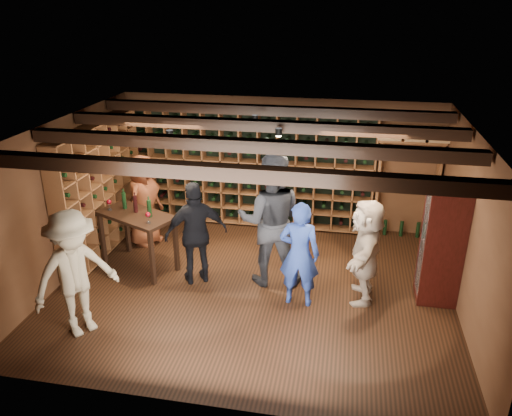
% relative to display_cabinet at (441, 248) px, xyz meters
% --- Properties ---
extents(ground, '(6.00, 6.00, 0.00)m').
position_rel_display_cabinet_xyz_m(ground, '(-2.71, -0.20, -0.86)').
color(ground, black).
rests_on(ground, ground).
extents(room_shell, '(6.00, 6.00, 6.00)m').
position_rel_display_cabinet_xyz_m(room_shell, '(-2.71, -0.15, 1.56)').
color(room_shell, brown).
rests_on(room_shell, ground).
extents(wine_rack_back, '(4.65, 0.30, 2.20)m').
position_rel_display_cabinet_xyz_m(wine_rack_back, '(-3.24, 2.13, 0.29)').
color(wine_rack_back, brown).
rests_on(wine_rack_back, ground).
extents(wine_rack_left, '(0.30, 2.65, 2.20)m').
position_rel_display_cabinet_xyz_m(wine_rack_left, '(-5.54, 0.62, 0.29)').
color(wine_rack_left, brown).
rests_on(wine_rack_left, ground).
extents(crate_shelf, '(1.20, 0.32, 2.07)m').
position_rel_display_cabinet_xyz_m(crate_shelf, '(-0.31, 2.12, 0.71)').
color(crate_shelf, brown).
rests_on(crate_shelf, ground).
extents(display_cabinet, '(0.55, 0.50, 1.75)m').
position_rel_display_cabinet_xyz_m(display_cabinet, '(0.00, 0.00, 0.00)').
color(display_cabinet, '#330C0A').
rests_on(display_cabinet, ground).
extents(man_blue_shirt, '(0.60, 0.41, 1.60)m').
position_rel_display_cabinet_xyz_m(man_blue_shirt, '(-1.99, -0.48, -0.06)').
color(man_blue_shirt, navy).
rests_on(man_blue_shirt, ground).
extents(man_grey_suit, '(1.11, 0.91, 2.09)m').
position_rel_display_cabinet_xyz_m(man_grey_suit, '(-2.50, 0.07, 0.19)').
color(man_grey_suit, black).
rests_on(man_grey_suit, ground).
extents(guest_red_floral, '(0.68, 0.90, 1.67)m').
position_rel_display_cabinet_xyz_m(guest_red_floral, '(-4.93, 0.98, -0.02)').
color(guest_red_floral, maroon).
rests_on(guest_red_floral, ground).
extents(guest_woman_black, '(1.05, 0.82, 1.66)m').
position_rel_display_cabinet_xyz_m(guest_woman_black, '(-3.61, -0.15, -0.03)').
color(guest_woman_black, black).
rests_on(guest_woman_black, ground).
extents(guest_khaki, '(1.20, 1.30, 1.76)m').
position_rel_display_cabinet_xyz_m(guest_khaki, '(-4.77, -1.70, 0.02)').
color(guest_khaki, gray).
rests_on(guest_khaki, ground).
extents(guest_beige, '(0.54, 1.49, 1.58)m').
position_rel_display_cabinet_xyz_m(guest_beige, '(-1.06, -0.17, -0.06)').
color(guest_beige, tan).
rests_on(guest_beige, ground).
extents(tasting_table, '(1.43, 1.11, 1.24)m').
position_rel_display_cabinet_xyz_m(tasting_table, '(-4.70, 0.10, -0.02)').
color(tasting_table, black).
rests_on(tasting_table, ground).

